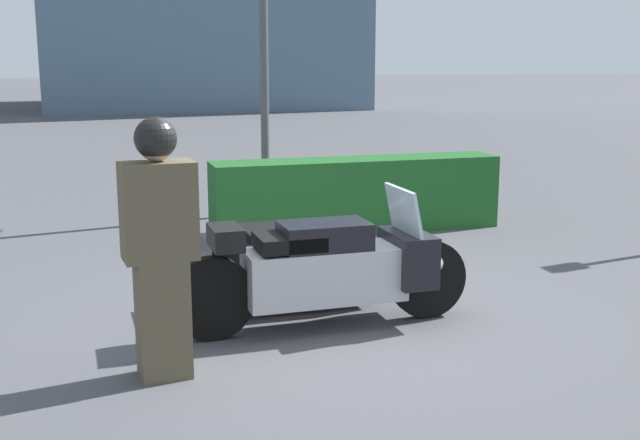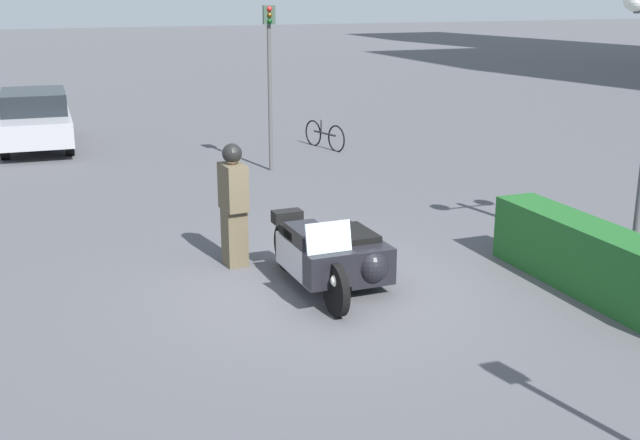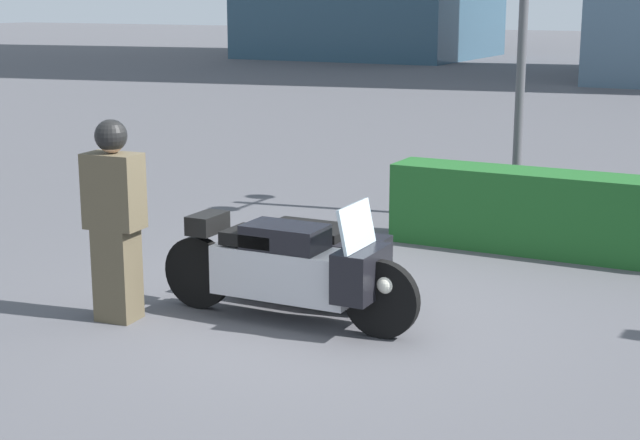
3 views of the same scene
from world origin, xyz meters
The scene contains 4 objects.
ground_plane centered at (0.00, 0.00, 0.00)m, with size 160.00×160.00×0.00m, color #4C4C51.
police_motorcycle centered at (-0.06, 0.06, 0.48)m, with size 2.60×1.35×1.17m.
officer_rider centered at (-1.49, -0.96, 0.98)m, with size 0.53×0.35×1.86m.
hedge_bush_curbside centered at (1.44, 3.25, 0.48)m, with size 3.79×0.67×0.95m, color #1E5623.
Camera 3 is at (4.14, -7.78, 2.92)m, focal length 55.00 mm.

